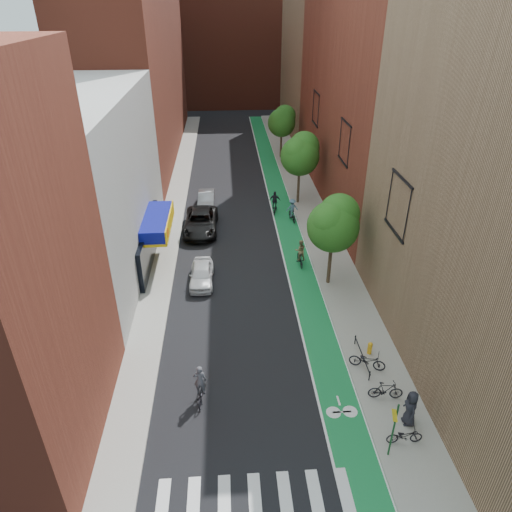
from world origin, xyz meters
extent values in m
plane|color=black|center=(0.00, 0.00, 0.00)|extent=(160.00, 160.00, 0.00)
cube|color=#15763B|center=(4.00, 26.00, 0.01)|extent=(2.00, 68.00, 0.01)
cube|color=gray|center=(-6.00, 26.00, 0.07)|extent=(2.00, 68.00, 0.15)
cube|color=gray|center=(6.50, 26.00, 0.07)|extent=(3.00, 68.00, 0.15)
cube|color=silver|center=(-11.00, 14.00, 6.00)|extent=(8.00, 20.00, 12.00)
cube|color=maroon|center=(-11.00, 42.00, 11.00)|extent=(8.00, 36.00, 22.00)
cube|color=maroon|center=(12.00, 26.00, 11.00)|extent=(8.00, 28.00, 22.00)
cube|color=#8C6B4C|center=(12.00, 50.00, 9.00)|extent=(8.00, 20.00, 18.00)
cube|color=maroon|center=(0.00, 72.00, 10.00)|extent=(30.00, 14.00, 20.00)
cylinder|color=#332619|center=(5.60, 10.00, 1.65)|extent=(0.24, 0.24, 3.30)
sphere|color=#225416|center=(5.60, 10.00, 4.38)|extent=(3.36, 3.36, 3.36)
sphere|color=#225416|center=(6.00, 10.30, 5.10)|extent=(2.64, 2.64, 2.64)
sphere|color=#225416|center=(5.30, 9.70, 4.86)|extent=(2.40, 2.40, 2.40)
cylinder|color=#332619|center=(5.60, 24.00, 1.73)|extent=(0.24, 0.24, 3.47)
sphere|color=#225416|center=(5.60, 24.00, 4.60)|extent=(3.53, 3.53, 3.53)
sphere|color=#225416|center=(6.00, 24.30, 5.36)|extent=(2.77, 2.77, 2.77)
sphere|color=#225416|center=(5.30, 23.70, 5.10)|extent=(2.52, 2.52, 2.52)
cylinder|color=#332619|center=(5.60, 38.00, 1.59)|extent=(0.24, 0.24, 3.19)
sphere|color=#225416|center=(5.60, 38.00, 4.23)|extent=(3.25, 3.25, 3.25)
sphere|color=#225416|center=(6.00, 38.30, 4.93)|extent=(2.55, 2.55, 2.55)
sphere|color=#225416|center=(5.30, 37.70, 4.70)|extent=(2.32, 2.32, 2.32)
cylinder|color=#194C26|center=(5.40, -3.50, 1.65)|extent=(0.08, 0.08, 3.00)
cube|color=yellow|center=(5.32, -3.50, 2.55)|extent=(0.02, 0.71, 0.71)
imported|color=silver|center=(-3.00, 10.82, 0.66)|extent=(1.63, 3.92, 1.33)
imported|color=black|center=(-3.35, 18.78, 0.81)|extent=(2.86, 5.92, 1.62)
imported|color=gray|center=(-3.01, 23.90, 0.69)|extent=(1.55, 4.22, 1.38)
imported|color=black|center=(-2.68, 0.24, 0.44)|extent=(0.69, 1.71, 0.88)
imported|color=#47464D|center=(-2.68, 0.34, 1.20)|extent=(0.65, 0.45, 1.70)
imported|color=black|center=(4.08, 12.71, 0.53)|extent=(0.59, 1.80, 1.07)
imported|color=olive|center=(4.08, 12.81, 1.15)|extent=(0.81, 0.65, 1.60)
imported|color=black|center=(3.20, 21.95, 0.42)|extent=(0.87, 1.69, 0.84)
imported|color=black|center=(3.20, 22.05, 1.19)|extent=(1.05, 0.60, 1.69)
imported|color=black|center=(4.53, 20.23, 0.55)|extent=(0.82, 1.88, 1.09)
imported|color=#476C7F|center=(4.53, 20.33, 1.17)|extent=(1.15, 0.78, 1.64)
imported|color=black|center=(6.25, -2.94, 0.57)|extent=(1.60, 0.56, 0.84)
imported|color=black|center=(6.23, -0.40, 0.66)|extent=(1.73, 0.66, 1.01)
imported|color=black|center=(5.93, 1.71, 0.65)|extent=(2.00, 1.33, 0.99)
imported|color=black|center=(6.83, -1.91, 1.08)|extent=(0.61, 0.92, 1.85)
cylinder|color=gold|center=(6.39, 2.79, 0.42)|extent=(0.24, 0.24, 0.55)
sphere|color=gold|center=(6.39, 2.79, 0.76)|extent=(0.26, 0.26, 0.26)
camera|label=1|loc=(-1.10, -15.77, 17.16)|focal=32.00mm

